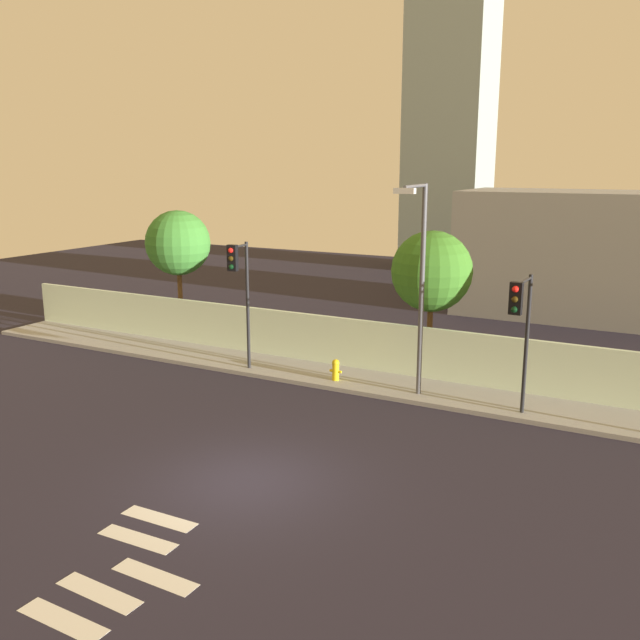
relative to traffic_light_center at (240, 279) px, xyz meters
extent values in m
plane|color=#23202D|center=(4.96, -6.99, -3.54)|extent=(80.00, 80.00, 0.00)
cube|color=#969696|center=(4.96, 1.21, -3.46)|extent=(36.00, 2.40, 0.15)
cube|color=silver|center=(4.96, 2.50, -2.49)|extent=(36.00, 0.18, 1.80)
cube|color=silver|center=(5.15, -12.79, -3.53)|extent=(1.81, 0.49, 0.01)
cube|color=silver|center=(5.11, -11.94, -3.53)|extent=(1.82, 0.52, 0.01)
cube|color=silver|center=(5.67, -11.09, -3.53)|extent=(1.81, 0.48, 0.01)
cube|color=silver|center=(4.46, -10.24, -3.53)|extent=(1.81, 0.47, 0.01)
cube|color=silver|center=(4.29, -9.39, -3.53)|extent=(1.81, 0.47, 0.01)
cylinder|color=black|center=(-0.06, 0.56, -1.06)|extent=(0.12, 0.12, 4.65)
cylinder|color=black|center=(-0.01, 0.05, 1.16)|extent=(0.19, 1.02, 0.08)
cube|color=black|center=(0.05, -0.45, 0.81)|extent=(0.36, 0.24, 0.90)
sphere|color=red|center=(0.06, -0.57, 1.08)|extent=(0.18, 0.18, 0.18)
sphere|color=#33260A|center=(0.06, -0.57, 0.80)|extent=(0.18, 0.18, 0.18)
sphere|color=black|center=(0.06, -0.57, 0.52)|extent=(0.18, 0.18, 0.18)
cylinder|color=black|center=(9.84, 0.56, -1.27)|extent=(0.12, 0.12, 4.22)
cylinder|color=black|center=(9.81, -0.22, 0.74)|extent=(0.14, 1.55, 0.08)
cube|color=black|center=(9.78, -0.99, 0.39)|extent=(0.35, 0.21, 0.90)
sphere|color=red|center=(9.77, -1.11, 0.66)|extent=(0.18, 0.18, 0.18)
sphere|color=#33260A|center=(9.77, -1.11, 0.38)|extent=(0.18, 0.18, 0.18)
sphere|color=black|center=(9.77, -1.11, 0.10)|extent=(0.18, 0.18, 0.18)
cylinder|color=#4C4C51|center=(6.46, 0.76, -0.01)|extent=(0.16, 0.16, 6.75)
cylinder|color=#4C4C51|center=(6.52, -0.26, 3.31)|extent=(0.23, 2.05, 0.10)
cube|color=beige|center=(6.59, -1.28, 3.21)|extent=(0.61, 0.28, 0.16)
cylinder|color=gold|center=(3.42, 0.74, -3.10)|extent=(0.24, 0.24, 0.58)
sphere|color=gold|center=(3.42, 0.74, -2.77)|extent=(0.26, 0.26, 0.26)
cylinder|color=gold|center=(3.25, 0.74, -3.07)|extent=(0.10, 0.09, 0.09)
cylinder|color=gold|center=(3.59, 0.74, -3.07)|extent=(0.10, 0.09, 0.09)
cylinder|color=brown|center=(-5.69, 3.60, -1.84)|extent=(0.20, 0.20, 3.38)
sphere|color=#387C2D|center=(-5.69, 3.60, 0.62)|extent=(2.80, 2.80, 2.80)
cylinder|color=brown|center=(5.79, 3.60, -2.06)|extent=(0.20, 0.20, 2.96)
sphere|color=#377121|center=(5.79, 3.60, 0.22)|extent=(2.90, 2.90, 2.90)
cube|color=gray|center=(9.88, 16.50, -0.45)|extent=(13.14, 6.00, 6.18)
cube|color=gray|center=(-1.80, 28.50, 11.24)|extent=(5.34, 5.00, 29.55)
camera|label=1|loc=(13.79, -19.73, 3.97)|focal=38.79mm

